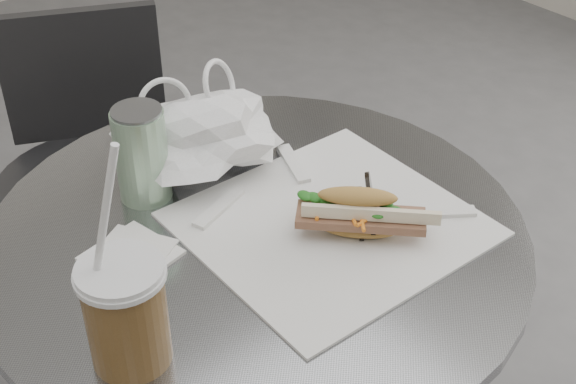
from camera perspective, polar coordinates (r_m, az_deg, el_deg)
cafe_table at (r=1.31m, az=-2.02°, el=-12.08°), size 0.76×0.76×0.74m
chair_far at (r=1.78m, az=-12.80°, el=-2.49°), size 0.45×0.47×0.79m
sandwich_paper at (r=1.12m, az=3.01°, el=-2.28°), size 0.37×0.35×0.00m
banh_mi at (r=1.09m, az=5.08°, el=-1.55°), size 0.21×0.21×0.07m
iced_coffee at (r=0.91m, az=-11.46°, el=-8.35°), size 0.10×0.10×0.29m
sunglasses at (r=1.13m, az=5.74°, el=-1.08°), size 0.10×0.10×0.05m
plastic_bag at (r=1.21m, az=-6.03°, el=3.90°), size 0.26×0.22×0.12m
napkin_stack at (r=1.09m, az=-11.11°, el=-4.42°), size 0.13×0.13×0.01m
drink_can at (r=1.16m, az=-10.37°, el=2.66°), size 0.08×0.08×0.14m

